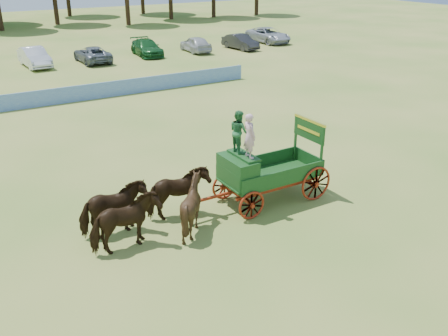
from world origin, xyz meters
TOP-DOWN VIEW (x-y plane):
  - ground at (0.00, 0.00)m, footprint 160.00×160.00m
  - horse_lead_left at (-4.42, -0.66)m, footprint 2.37×1.25m
  - horse_lead_right at (-4.42, 0.44)m, footprint 2.28×1.04m
  - horse_wheel_left at (-2.02, -0.66)m, footprint 1.96×1.80m
  - horse_wheel_right at (-2.02, 0.44)m, footprint 2.35×1.21m
  - farm_dray at (0.93, -0.09)m, footprint 6.00×2.00m
  - sponsor_banner at (-1.00, 18.00)m, footprint 26.00×0.08m
  - parked_cars at (0.33, 29.95)m, footprint 52.27×7.60m

SIDE VIEW (x-z plane):
  - ground at x=0.00m, z-range 0.00..0.00m
  - sponsor_banner at x=-1.00m, z-range 0.00..1.05m
  - parked_cars at x=0.33m, z-range -0.06..1.59m
  - horse_lead_left at x=-4.42m, z-range 0.00..1.92m
  - horse_lead_right at x=-4.42m, z-range 0.00..1.92m
  - horse_wheel_right at x=-2.02m, z-range 0.00..1.92m
  - horse_wheel_left at x=-2.02m, z-range 0.00..1.93m
  - farm_dray at x=0.93m, z-range -0.23..3.56m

